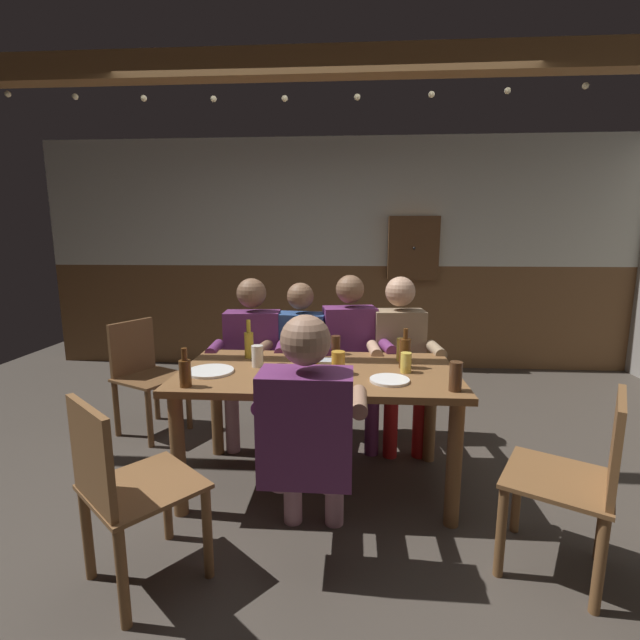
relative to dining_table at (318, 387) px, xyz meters
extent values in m
plane|color=#423A33|center=(0.00, -0.08, -0.64)|extent=(8.08, 8.08, 0.00)
cube|color=beige|center=(0.00, 2.70, 1.27)|extent=(6.74, 0.12, 1.42)
cube|color=brown|center=(0.00, 2.70, -0.04)|extent=(6.74, 0.12, 1.20)
cube|color=brown|center=(0.00, 0.30, 1.91)|extent=(6.06, 0.14, 0.16)
cube|color=brown|center=(0.00, 0.00, 0.09)|extent=(1.65, 0.88, 0.04)
cylinder|color=brown|center=(-0.74, -0.36, -0.28)|extent=(0.08, 0.08, 0.70)
cylinder|color=brown|center=(0.74, -0.36, -0.28)|extent=(0.08, 0.08, 0.70)
cylinder|color=brown|center=(-0.74, 0.36, -0.28)|extent=(0.08, 0.08, 0.70)
cylinder|color=brown|center=(0.74, 0.36, -0.28)|extent=(0.08, 0.08, 0.70)
cube|color=#6B2D66|center=(-0.56, 0.74, 0.08)|extent=(0.43, 0.25, 0.51)
sphere|color=brown|center=(-0.56, 0.74, 0.48)|extent=(0.22, 0.22, 0.22)
cylinder|color=#B78493|center=(-0.43, 0.61, -0.16)|extent=(0.16, 0.40, 0.13)
cylinder|color=#B78493|center=(-0.66, 0.59, -0.16)|extent=(0.16, 0.40, 0.13)
cylinder|color=#B78493|center=(-0.42, 0.41, -0.43)|extent=(0.10, 0.10, 0.42)
cylinder|color=#B78493|center=(-0.65, 0.40, -0.43)|extent=(0.10, 0.10, 0.42)
cylinder|color=#6B2D66|center=(-0.30, 0.51, 0.10)|extent=(0.10, 0.29, 0.08)
cylinder|color=#6B2D66|center=(-0.77, 0.47, 0.10)|extent=(0.10, 0.29, 0.08)
cube|color=#2D4C84|center=(-0.19, 0.74, 0.07)|extent=(0.41, 0.26, 0.50)
sphere|color=brown|center=(-0.19, 0.74, 0.46)|extent=(0.20, 0.20, 0.20)
cylinder|color=#6B2D66|center=(-0.10, 0.57, -0.16)|extent=(0.18, 0.42, 0.13)
cylinder|color=#6B2D66|center=(-0.31, 0.60, -0.16)|extent=(0.18, 0.42, 0.13)
cylinder|color=#6B2D66|center=(-0.13, 0.37, -0.43)|extent=(0.10, 0.10, 0.42)
cylinder|color=#6B2D66|center=(-0.34, 0.40, -0.43)|extent=(0.10, 0.10, 0.42)
cylinder|color=#2D4C84|center=(0.00, 0.47, 0.10)|extent=(0.12, 0.29, 0.08)
cylinder|color=brown|center=(-0.44, 0.52, 0.10)|extent=(0.12, 0.29, 0.08)
cube|color=#6B2D66|center=(0.19, 0.74, 0.10)|extent=(0.42, 0.28, 0.55)
sphere|color=brown|center=(0.19, 0.74, 0.51)|extent=(0.21, 0.21, 0.21)
cylinder|color=#6B2D66|center=(0.32, 0.62, -0.16)|extent=(0.20, 0.41, 0.13)
cylinder|color=#6B2D66|center=(0.11, 0.58, -0.16)|extent=(0.20, 0.41, 0.13)
cylinder|color=#6B2D66|center=(0.35, 0.42, -0.43)|extent=(0.10, 0.10, 0.42)
cylinder|color=#6B2D66|center=(0.14, 0.39, -0.43)|extent=(0.10, 0.10, 0.42)
cylinder|color=#6B2D66|center=(0.45, 0.54, 0.13)|extent=(0.13, 0.29, 0.08)
cylinder|color=#6B2D66|center=(0.01, 0.46, 0.13)|extent=(0.13, 0.29, 0.08)
cube|color=#997F60|center=(0.56, 0.74, 0.09)|extent=(0.39, 0.25, 0.53)
sphere|color=tan|center=(0.56, 0.74, 0.50)|extent=(0.22, 0.22, 0.22)
cylinder|color=#AD1919|center=(0.67, 0.61, -0.16)|extent=(0.16, 0.40, 0.13)
cylinder|color=#AD1919|center=(0.47, 0.59, -0.16)|extent=(0.16, 0.40, 0.13)
cylinder|color=#AD1919|center=(0.68, 0.41, -0.43)|extent=(0.10, 0.10, 0.42)
cylinder|color=#AD1919|center=(0.48, 0.39, -0.43)|extent=(0.10, 0.10, 0.42)
cylinder|color=#997F60|center=(0.79, 0.50, 0.12)|extent=(0.10, 0.29, 0.08)
cylinder|color=tan|center=(0.36, 0.47, 0.12)|extent=(0.10, 0.29, 0.08)
cube|color=#6B2D66|center=(0.00, -0.74, 0.07)|extent=(0.41, 0.24, 0.50)
sphere|color=#9E755B|center=(0.00, -0.74, 0.46)|extent=(0.22, 0.22, 0.22)
cylinder|color=#B78493|center=(-0.11, -0.59, -0.16)|extent=(0.13, 0.41, 0.13)
cylinder|color=#B78493|center=(0.11, -0.59, -0.16)|extent=(0.13, 0.41, 0.13)
cylinder|color=#B78493|center=(-0.11, -0.39, -0.43)|extent=(0.10, 0.10, 0.42)
cylinder|color=#B78493|center=(0.12, -0.39, -0.43)|extent=(0.10, 0.10, 0.42)
cylinder|color=#6B2D66|center=(-0.23, -0.48, 0.10)|extent=(0.08, 0.28, 0.08)
cylinder|color=#9E755B|center=(0.24, -0.48, 0.10)|extent=(0.08, 0.28, 0.08)
cube|color=brown|center=(1.14, -0.65, -0.19)|extent=(0.60, 0.60, 0.02)
cube|color=brown|center=(1.31, -0.75, 0.03)|extent=(0.22, 0.36, 0.42)
cylinder|color=brown|center=(0.88, -0.72, -0.42)|extent=(0.04, 0.04, 0.44)
cylinder|color=brown|center=(1.07, -0.39, -0.42)|extent=(0.04, 0.04, 0.44)
cylinder|color=brown|center=(1.21, -0.91, -0.42)|extent=(0.04, 0.04, 0.44)
cylinder|color=brown|center=(1.40, -0.58, -0.42)|extent=(0.04, 0.04, 0.44)
cube|color=brown|center=(-1.35, 0.67, -0.19)|extent=(0.59, 0.59, 0.02)
cube|color=brown|center=(-1.53, 0.76, 0.03)|extent=(0.20, 0.37, 0.42)
cylinder|color=brown|center=(-1.10, 0.76, -0.42)|extent=(0.04, 0.04, 0.44)
cylinder|color=brown|center=(-1.27, 0.42, -0.42)|extent=(0.04, 0.04, 0.44)
cylinder|color=brown|center=(-1.44, 0.93, -0.42)|extent=(0.04, 0.04, 0.44)
cylinder|color=brown|center=(-1.61, 0.59, -0.42)|extent=(0.04, 0.04, 0.44)
cube|color=brown|center=(-0.71, -0.84, -0.19)|extent=(0.62, 0.62, 0.02)
cube|color=brown|center=(-0.84, -0.99, 0.03)|extent=(0.32, 0.28, 0.42)
cylinder|color=brown|center=(-0.73, -0.57, -0.42)|extent=(0.04, 0.04, 0.44)
cylinder|color=brown|center=(-0.44, -0.81, -0.42)|extent=(0.04, 0.04, 0.44)
cylinder|color=brown|center=(-0.98, -0.86, -0.42)|extent=(0.04, 0.04, 0.44)
cylinder|color=brown|center=(-0.69, -1.10, -0.42)|extent=(0.04, 0.04, 0.44)
cylinder|color=#F9E08C|center=(-0.06, -0.34, 0.15)|extent=(0.04, 0.04, 0.08)
cube|color=#B2B7BC|center=(0.01, 0.05, 0.13)|extent=(0.14, 0.10, 0.05)
cylinder|color=white|center=(-0.63, -0.10, 0.12)|extent=(0.27, 0.27, 0.01)
cylinder|color=white|center=(0.41, -0.19, 0.12)|extent=(0.22, 0.22, 0.01)
cylinder|color=#593314|center=(-0.68, -0.35, 0.18)|extent=(0.06, 0.06, 0.14)
cylinder|color=#593314|center=(-0.68, -0.35, 0.29)|extent=(0.03, 0.03, 0.07)
cylinder|color=gold|center=(-0.02, -0.11, 0.21)|extent=(0.06, 0.06, 0.20)
cylinder|color=gold|center=(-0.02, -0.11, 0.34)|extent=(0.02, 0.02, 0.08)
cylinder|color=gold|center=(-0.47, 0.24, 0.19)|extent=(0.06, 0.06, 0.17)
cylinder|color=gold|center=(-0.47, 0.24, 0.32)|extent=(0.03, 0.03, 0.08)
cylinder|color=#593314|center=(0.52, 0.08, 0.20)|extent=(0.07, 0.07, 0.18)
cylinder|color=#593314|center=(0.52, 0.08, 0.32)|extent=(0.03, 0.03, 0.06)
cylinder|color=#4C2D19|center=(-0.17, -0.30, 0.17)|extent=(0.08, 0.08, 0.12)
cylinder|color=#E5C64C|center=(0.52, -0.02, 0.17)|extent=(0.06, 0.06, 0.12)
cylinder|color=white|center=(-0.38, 0.04, 0.17)|extent=(0.07, 0.07, 0.13)
cylinder|color=#4C2D19|center=(0.73, -0.32, 0.19)|extent=(0.07, 0.07, 0.15)
cylinder|color=#E5C64C|center=(0.52, 0.24, 0.18)|extent=(0.07, 0.07, 0.15)
cylinder|color=#4C2D19|center=(0.09, 0.38, 0.17)|extent=(0.06, 0.06, 0.13)
cylinder|color=gold|center=(0.12, -0.07, 0.18)|extent=(0.08, 0.08, 0.13)
cube|color=brown|center=(0.89, 2.57, 0.77)|extent=(0.56, 0.12, 0.70)
sphere|color=black|center=(0.89, 2.50, 0.77)|extent=(0.03, 0.03, 0.03)
sphere|color=#F9EAB2|center=(-1.93, 0.25, 1.76)|extent=(0.04, 0.04, 0.04)
sphere|color=#F9EAB2|center=(-1.50, 0.25, 1.73)|extent=(0.04, 0.04, 0.04)
sphere|color=#F9EAB2|center=(-1.07, 0.25, 1.72)|extent=(0.04, 0.04, 0.04)
sphere|color=#F9EAB2|center=(-0.64, 0.25, 1.70)|extent=(0.04, 0.04, 0.04)
sphere|color=#F9EAB2|center=(-0.21, 0.25, 1.70)|extent=(0.04, 0.04, 0.04)
sphere|color=#F9EAB2|center=(0.21, 0.25, 1.70)|extent=(0.04, 0.04, 0.04)
sphere|color=#F9EAB2|center=(0.64, 0.25, 1.70)|extent=(0.04, 0.04, 0.04)
sphere|color=#F9EAB2|center=(1.07, 0.25, 1.72)|extent=(0.04, 0.04, 0.04)
sphere|color=#F9EAB2|center=(1.50, 0.25, 1.73)|extent=(0.04, 0.04, 0.04)
camera|label=1|loc=(0.19, -2.58, 0.89)|focal=25.22mm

